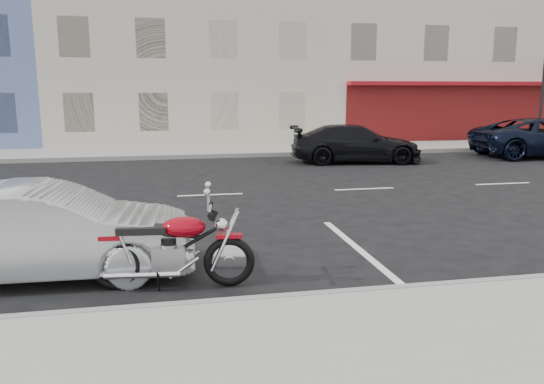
{
  "coord_description": "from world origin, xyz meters",
  "views": [
    {
      "loc": [
        -2.99,
        -12.79,
        2.56
      ],
      "look_at": [
        -1.23,
        -3.94,
        0.8
      ],
      "focal_mm": 35.0,
      "sensor_mm": 36.0,
      "label": 1
    }
  ],
  "objects_px": {
    "traffic_light": "(544,89)",
    "motorcycle": "(231,251)",
    "car_far": "(356,144)",
    "sedan_silver": "(47,232)",
    "fire_hydrant": "(507,135)",
    "suv_far": "(544,138)"
  },
  "relations": [
    {
      "from": "fire_hydrant",
      "to": "motorcycle",
      "type": "bearing_deg",
      "value": -134.1
    },
    {
      "from": "traffic_light",
      "to": "sedan_silver",
      "type": "xyz_separation_m",
      "value": [
        -18.14,
        -13.71,
        -1.91
      ]
    },
    {
      "from": "motorcycle",
      "to": "sedan_silver",
      "type": "distance_m",
      "value": 2.55
    },
    {
      "from": "sedan_silver",
      "to": "motorcycle",
      "type": "bearing_deg",
      "value": -106.59
    },
    {
      "from": "sedan_silver",
      "to": "car_far",
      "type": "relative_size",
      "value": 0.87
    },
    {
      "from": "traffic_light",
      "to": "car_far",
      "type": "xyz_separation_m",
      "value": [
        -9.98,
        -3.44,
        -1.9
      ]
    },
    {
      "from": "traffic_light",
      "to": "suv_far",
      "type": "relative_size",
      "value": 0.72
    },
    {
      "from": "motorcycle",
      "to": "sedan_silver",
      "type": "bearing_deg",
      "value": 167.59
    },
    {
      "from": "fire_hydrant",
      "to": "traffic_light",
      "type": "bearing_deg",
      "value": -6.36
    },
    {
      "from": "sedan_silver",
      "to": "suv_far",
      "type": "xyz_separation_m",
      "value": [
        15.7,
        10.32,
        0.08
      ]
    },
    {
      "from": "sedan_silver",
      "to": "suv_far",
      "type": "distance_m",
      "value": 18.79
    },
    {
      "from": "sedan_silver",
      "to": "suv_far",
      "type": "bearing_deg",
      "value": -54.86
    },
    {
      "from": "motorcycle",
      "to": "car_far",
      "type": "bearing_deg",
      "value": 68.55
    },
    {
      "from": "car_far",
      "to": "fire_hydrant",
      "type": "bearing_deg",
      "value": -58.93
    },
    {
      "from": "fire_hydrant",
      "to": "suv_far",
      "type": "height_order",
      "value": "suv_far"
    },
    {
      "from": "fire_hydrant",
      "to": "car_far",
      "type": "relative_size",
      "value": 0.16
    },
    {
      "from": "traffic_light",
      "to": "motorcycle",
      "type": "height_order",
      "value": "traffic_light"
    },
    {
      "from": "traffic_light",
      "to": "motorcycle",
      "type": "relative_size",
      "value": 1.79
    },
    {
      "from": "sedan_silver",
      "to": "fire_hydrant",
      "type": "bearing_deg",
      "value": -48.36
    },
    {
      "from": "motorcycle",
      "to": "fire_hydrant",
      "type": "bearing_deg",
      "value": 51.89
    },
    {
      "from": "motorcycle",
      "to": "sedan_silver",
      "type": "height_order",
      "value": "sedan_silver"
    },
    {
      "from": "fire_hydrant",
      "to": "car_far",
      "type": "xyz_separation_m",
      "value": [
        -8.48,
        -3.61,
        0.13
      ]
    }
  ]
}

